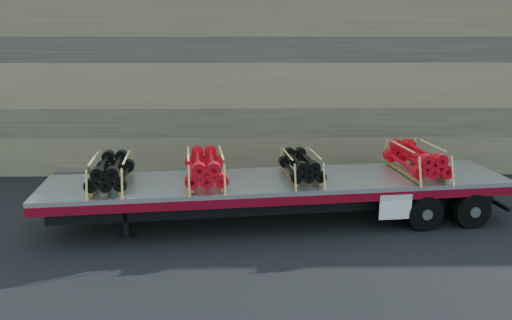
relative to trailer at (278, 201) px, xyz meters
The scene contains 7 objects.
ground 0.74m from the trailer, 110.75° to the left, with size 120.00×120.00×0.00m, color black.
rock_wall 7.27m from the trailer, 90.67° to the left, with size 44.00×3.00×7.00m, color #7A6B54.
trailer is the anchor object (origin of this frame).
bundle_front 5.09m from the trailer, behind, with size 1.13×2.26×0.80m, color black, non-canonical shape.
bundle_midfront 2.49m from the trailer, behind, with size 1.20×2.39×0.85m, color red, non-canonical shape.
bundle_midrear 1.29m from the trailer, ahead, with size 1.04×2.07×0.74m, color black, non-canonical shape.
bundle_rear 4.58m from the trailer, ahead, with size 1.23×2.45×0.87m, color red, non-canonical shape.
Camera 1 is at (-0.85, -14.85, 5.80)m, focal length 35.00 mm.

